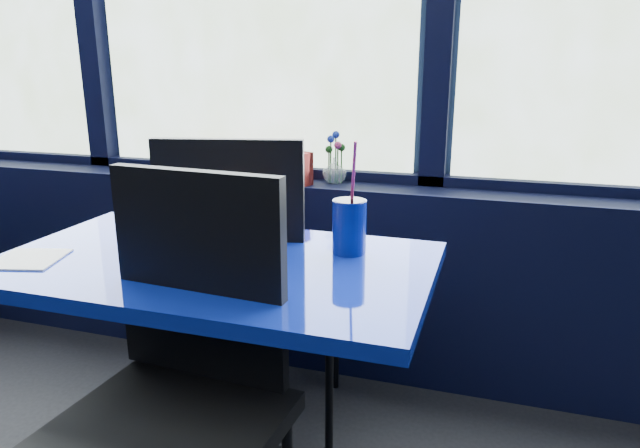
% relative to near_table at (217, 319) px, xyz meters
% --- Properties ---
extents(window_sill, '(5.00, 0.26, 0.80)m').
position_rel_near_table_xyz_m(window_sill, '(-0.30, 0.87, -0.17)').
color(window_sill, black).
rests_on(window_sill, ground).
extents(near_table, '(1.20, 0.70, 0.75)m').
position_rel_near_table_xyz_m(near_table, '(0.00, 0.00, 0.00)').
color(near_table, black).
rests_on(near_table, ground).
extents(chair_near_front, '(0.50, 0.51, 1.04)m').
position_rel_near_table_xyz_m(chair_near_front, '(0.08, -0.34, 0.03)').
color(chair_near_front, black).
rests_on(chair_near_front, ground).
extents(chair_near_back, '(0.57, 0.58, 1.06)m').
position_rel_near_table_xyz_m(chair_near_back, '(-0.00, 0.31, 0.04)').
color(chair_near_back, black).
rests_on(chair_near_back, ground).
extents(planter_box, '(0.67, 0.40, 0.13)m').
position_rel_near_table_xyz_m(planter_box, '(-0.31, 0.85, 0.30)').
color(planter_box, maroon).
rests_on(planter_box, window_sill).
extents(flower_vase, '(0.11, 0.11, 0.21)m').
position_rel_near_table_xyz_m(flower_vase, '(0.10, 0.86, 0.30)').
color(flower_vase, silver).
rests_on(flower_vase, window_sill).
extents(food_basket, '(0.30, 0.30, 0.09)m').
position_rel_near_table_xyz_m(food_basket, '(0.05, -0.07, 0.22)').
color(food_basket, '#BA0C11').
rests_on(food_basket, near_table).
extents(ketchup_bottle, '(0.06, 0.06, 0.24)m').
position_rel_near_table_xyz_m(ketchup_bottle, '(0.09, 0.20, 0.29)').
color(ketchup_bottle, '#BA0C11').
rests_on(ketchup_bottle, near_table).
extents(soda_cup, '(0.10, 0.10, 0.33)m').
position_rel_near_table_xyz_m(soda_cup, '(0.34, 0.17, 0.26)').
color(soda_cup, navy).
rests_on(soda_cup, near_table).
extents(napkin, '(0.21, 0.21, 0.00)m').
position_rel_near_table_xyz_m(napkin, '(-0.48, -0.16, 0.18)').
color(napkin, white).
rests_on(napkin, near_table).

